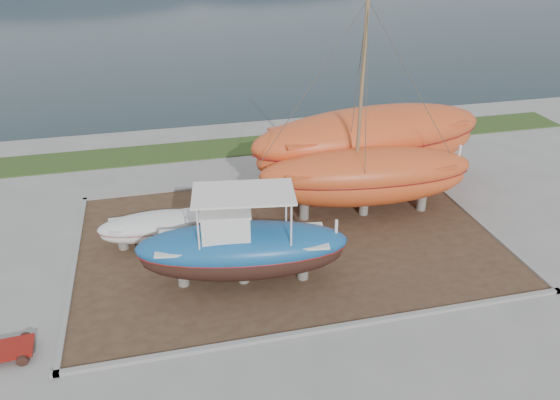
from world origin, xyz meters
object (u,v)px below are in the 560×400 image
object	(u,v)px
blue_caique	(242,239)
white_dinghy	(154,230)
orange_sailboat	(371,116)
red_trailer	(7,353)
orange_bare_hull	(369,150)

from	to	relation	value
blue_caique	white_dinghy	bearing A→B (deg)	140.12
white_dinghy	orange_sailboat	distance (m)	10.76
orange_sailboat	blue_caique	bearing A→B (deg)	-143.52
white_dinghy	orange_sailboat	bearing A→B (deg)	-0.32
white_dinghy	red_trailer	bearing A→B (deg)	-132.82
orange_sailboat	red_trailer	size ratio (longest dim) A/B	4.02
blue_caique	white_dinghy	world-z (taller)	blue_caique
orange_sailboat	white_dinghy	bearing A→B (deg)	-172.86
orange_sailboat	red_trailer	bearing A→B (deg)	-152.23
orange_bare_hull	orange_sailboat	bearing A→B (deg)	-121.34
white_dinghy	orange_sailboat	world-z (taller)	orange_sailboat
blue_caique	white_dinghy	size ratio (longest dim) A/B	1.74
orange_bare_hull	red_trailer	size ratio (longest dim) A/B	5.09
white_dinghy	orange_bare_hull	bearing A→B (deg)	13.34
blue_caique	orange_sailboat	bearing A→B (deg)	39.82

